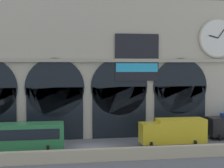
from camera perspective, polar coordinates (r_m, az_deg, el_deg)
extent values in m
plane|color=slate|center=(38.41, -3.45, -10.76)|extent=(200.00, 200.00, 0.00)
cube|color=#BCAD8C|center=(33.28, -2.56, -11.87)|extent=(90.00, 0.70, 1.20)
cube|color=#B2A891|center=(44.82, -4.44, 2.70)|extent=(41.96, 5.11, 17.78)
cube|color=black|center=(42.49, -9.57, -4.97)|extent=(6.90, 0.20, 6.54)
cylinder|color=black|center=(42.16, -9.61, -0.56)|extent=(7.26, 0.20, 7.26)
cube|color=black|center=(43.17, 1.24, -4.80)|extent=(6.90, 0.20, 6.54)
cylinder|color=black|center=(42.85, 1.25, -0.46)|extent=(7.26, 0.20, 7.26)
cube|color=black|center=(45.31, 11.36, -4.48)|extent=(6.90, 0.20, 6.54)
cylinder|color=black|center=(45.00, 11.41, -0.35)|extent=(7.26, 0.20, 7.26)
cylinder|color=#B2A891|center=(46.97, 17.34, 7.40)|extent=(5.19, 0.25, 5.19)
cylinder|color=silver|center=(46.86, 17.41, 7.40)|extent=(4.80, 0.06, 4.80)
cube|color=black|center=(46.54, 16.74, 7.64)|extent=(1.32, 0.04, 0.48)
cube|color=black|center=(47.14, 18.14, 8.37)|extent=(1.31, 0.04, 1.71)
cube|color=black|center=(43.12, 4.22, 4.49)|extent=(5.65, 0.12, 5.95)
cube|color=#26A5D8|center=(43.03, 4.24, 2.79)|extent=(5.43, 0.04, 1.12)
cube|color=#A49A85|center=(42.13, -4.14, 4.00)|extent=(41.96, 0.50, 0.44)
cube|color=#2D7A42|center=(37.42, -16.68, -8.43)|extent=(11.00, 2.50, 2.60)
cube|color=black|center=(36.12, -16.95, -8.29)|extent=(10.12, 0.04, 1.10)
cylinder|color=black|center=(36.29, -10.74, -10.82)|extent=(0.28, 1.00, 1.00)
cylinder|color=black|center=(38.48, -10.64, -10.02)|extent=(0.28, 1.00, 1.00)
cube|color=gold|center=(38.90, 6.30, -8.23)|extent=(2.00, 2.30, 2.30)
cube|color=gold|center=(40.01, 11.53, -7.66)|extent=(5.50, 2.30, 2.70)
cylinder|color=black|center=(38.15, 6.56, -10.22)|extent=(0.28, 0.84, 0.84)
cylinder|color=black|center=(40.09, 5.75, -9.56)|extent=(0.28, 0.84, 0.84)
cylinder|color=black|center=(39.80, 13.75, -9.73)|extent=(0.28, 0.84, 0.84)
cylinder|color=black|center=(41.67, 12.63, -9.14)|extent=(0.28, 0.84, 0.84)
cube|color=black|center=(44.77, 17.19, -6.85)|extent=(2.00, 2.30, 2.30)
cylinder|color=black|center=(44.03, 17.65, -8.55)|extent=(0.28, 0.84, 0.84)
cylinder|color=black|center=(45.85, 16.48, -8.07)|extent=(0.28, 0.84, 0.84)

